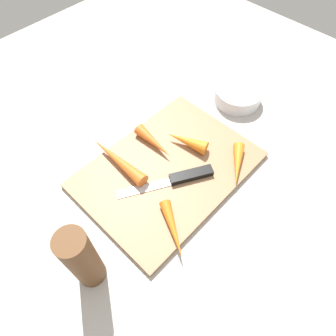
# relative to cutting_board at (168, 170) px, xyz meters

# --- Properties ---
(ground_plane) EXTENTS (1.40, 1.40, 0.00)m
(ground_plane) POSITION_rel_cutting_board_xyz_m (0.00, 0.00, -0.01)
(ground_plane) COLOR #ADA8A0
(cutting_board) EXTENTS (0.36, 0.26, 0.01)m
(cutting_board) POSITION_rel_cutting_board_xyz_m (0.00, 0.00, 0.00)
(cutting_board) COLOR #99704C
(cutting_board) RESTS_ON ground_plane
(knife) EXTENTS (0.18, 0.12, 0.01)m
(knife) POSITION_rel_cutting_board_xyz_m (0.01, -0.04, 0.01)
(knife) COLOR #B7B7BC
(knife) RESTS_ON cutting_board
(carrot_medium) EXTENTS (0.03, 0.10, 0.03)m
(carrot_medium) POSITION_rel_cutting_board_xyz_m (0.02, 0.06, 0.02)
(carrot_medium) COLOR orange
(carrot_medium) RESTS_ON cutting_board
(carrot_longest) EXTENTS (0.03, 0.16, 0.03)m
(carrot_longest) POSITION_rel_cutting_board_xyz_m (-0.06, 0.08, 0.02)
(carrot_longest) COLOR orange
(carrot_longest) RESTS_ON cutting_board
(carrot_shortest) EXTENTS (0.05, 0.10, 0.03)m
(carrot_shortest) POSITION_rel_cutting_board_xyz_m (0.07, 0.01, 0.02)
(carrot_shortest) COLOR orange
(carrot_shortest) RESTS_ON cutting_board
(carrot_long) EXTENTS (0.07, 0.11, 0.02)m
(carrot_long) POSITION_rel_cutting_board_xyz_m (-0.09, -0.10, 0.02)
(carrot_long) COLOR orange
(carrot_long) RESTS_ON cutting_board
(carrot_short) EXTENTS (0.09, 0.07, 0.02)m
(carrot_short) POSITION_rel_cutting_board_xyz_m (0.10, -0.10, 0.02)
(carrot_short) COLOR orange
(carrot_short) RESTS_ON cutting_board
(small_bowl) EXTENTS (0.12, 0.12, 0.04)m
(small_bowl) POSITION_rel_cutting_board_xyz_m (0.28, 0.02, 0.01)
(small_bowl) COLOR silver
(small_bowl) RESTS_ON ground_plane
(pepper_grinder) EXTENTS (0.05, 0.05, 0.15)m
(pepper_grinder) POSITION_rel_cutting_board_xyz_m (-0.24, -0.05, 0.07)
(pepper_grinder) COLOR brown
(pepper_grinder) RESTS_ON ground_plane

